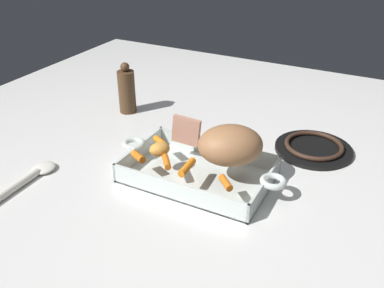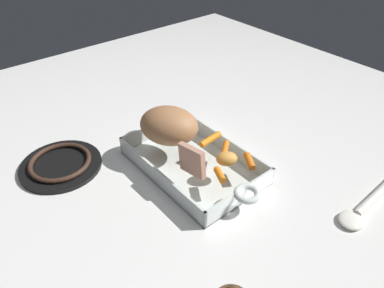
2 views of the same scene
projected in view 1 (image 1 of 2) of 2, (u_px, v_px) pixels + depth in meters
The scene contains 13 objects.
ground_plane at pixel (198, 178), 1.01m from camera, with size 1.80×1.80×0.00m, color silver.
roasting_dish at pixel (198, 173), 1.01m from camera, with size 0.42×0.22×0.05m.
pork_roast at pixel (230, 145), 0.95m from camera, with size 0.15×0.12×0.09m, color #9F6B44.
roast_slice_outer at pixel (186, 131), 1.04m from camera, with size 0.01×0.07×0.07m, color tan.
baby_carrot_northeast at pixel (161, 142), 1.04m from camera, with size 0.02×0.02×0.05m, color orange.
baby_carrot_southeast at pixel (166, 162), 0.96m from camera, with size 0.01×0.01×0.06m, color orange.
baby_carrot_center_right at pixel (138, 157), 0.98m from camera, with size 0.02×0.02×0.05m, color orange.
baby_carrot_southwest at pixel (185, 167), 0.94m from camera, with size 0.02×0.02×0.06m, color orange.
baby_carrot_northwest at pixel (226, 183), 0.89m from camera, with size 0.02×0.02×0.04m, color orange.
potato_corner at pixel (160, 149), 0.99m from camera, with size 0.05×0.04×0.03m, color gold.
stove_burner_rear at pixel (314, 148), 1.12m from camera, with size 0.20×0.20×0.02m.
serving_spoon at pixel (25, 180), 0.99m from camera, with size 0.05×0.23×0.02m.
pepper_mill at pixel (127, 91), 1.31m from camera, with size 0.05×0.05×0.16m.
Camera 1 is at (-0.37, 0.76, 0.57)m, focal length 39.77 mm.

